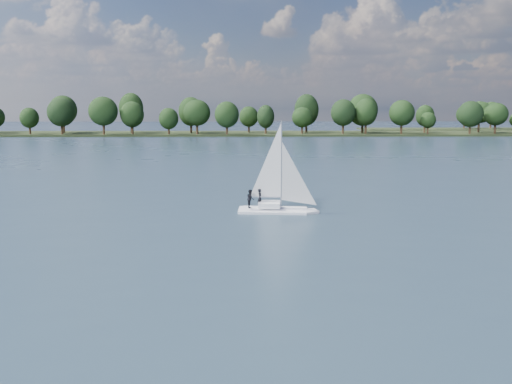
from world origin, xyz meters
TOP-DOWN VIEW (x-y plane):
  - ground at (0.00, 100.00)m, footprint 700.00×700.00m
  - far_shore at (0.00, 212.00)m, footprint 660.00×40.00m
  - sailboat at (-5.72, 34.97)m, footprint 7.47×2.74m
  - treeline at (-3.15, 208.35)m, footprint 562.57×73.55m

SIDE VIEW (x-z plane):
  - ground at x=0.00m, z-range 0.00..0.00m
  - far_shore at x=0.00m, z-range -0.75..0.75m
  - sailboat at x=-5.72m, z-range -2.13..7.49m
  - treeline at x=-3.15m, z-range -0.91..17.28m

